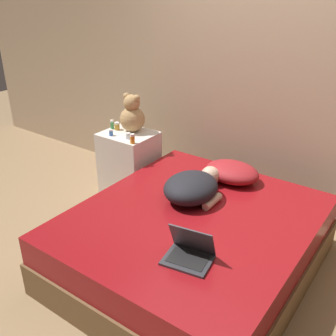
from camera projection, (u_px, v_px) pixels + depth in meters
ground_plane at (192, 268)px, 3.08m from camera, size 12.00×12.00×0.00m
wall_back at (271, 74)px, 3.40m from camera, size 8.00×0.06×2.60m
bed at (192, 243)px, 2.97m from camera, size 1.64×1.87×0.49m
nightstand at (130, 166)px, 3.95m from camera, size 0.50×0.43×0.70m
pillow at (232, 172)px, 3.33m from camera, size 0.47×0.36×0.16m
person_lying at (193, 187)px, 3.05m from camera, size 0.41×0.62×0.21m
laptop at (189, 252)px, 2.40m from camera, size 0.32×0.27×0.22m
teddy_bear at (132, 115)px, 3.78m from camera, size 0.24×0.24×0.37m
bottle_blue at (111, 133)px, 3.73m from camera, size 0.04×0.04×0.06m
bottle_clear at (128, 136)px, 3.66m from camera, size 0.05×0.05×0.06m
bottle_amber at (117, 126)px, 3.87m from camera, size 0.05×0.05×0.08m
bottle_orange at (132, 139)px, 3.55m from camera, size 0.04×0.04×0.09m
bottle_green at (112, 125)px, 3.89m from camera, size 0.03×0.03×0.09m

